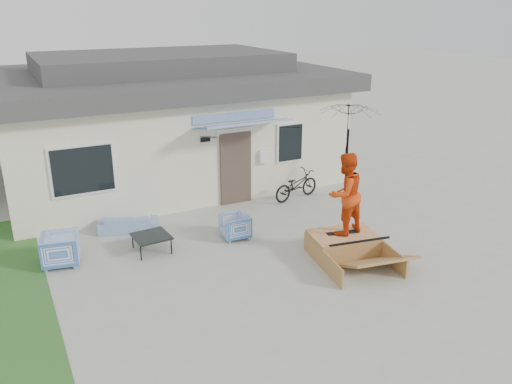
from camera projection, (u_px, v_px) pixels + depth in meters
name	position (u px, v px, depth m)	size (l,w,h in m)	color
ground	(282.00, 277.00, 11.18)	(90.00, 90.00, 0.00)	#A2A396
grass_strip	(12.00, 290.00, 10.63)	(1.40, 8.00, 0.01)	#2C5B25
house	(163.00, 118.00, 17.22)	(10.80, 8.49, 4.10)	beige
loveseat	(128.00, 220.00, 13.34)	(1.47, 0.43, 0.58)	#2B5EAA
armchair_left	(61.00, 248.00, 11.58)	(0.78, 0.73, 0.80)	#2B5EAA
armchair_right	(235.00, 225.00, 12.94)	(0.65, 0.61, 0.67)	#2B5EAA
coffee_table	(152.00, 243.00, 12.27)	(0.81, 0.81, 0.40)	black
bicycle	(296.00, 182.00, 15.48)	(0.57, 1.63, 1.04)	black
patio_umbrella	(348.00, 141.00, 15.16)	(1.97, 1.85, 2.20)	black
skate_ramp	(343.00, 244.00, 12.12)	(1.50, 2.00, 0.50)	olive
skateboard	(343.00, 232.00, 12.07)	(0.77, 0.19, 0.05)	black
skater	(345.00, 193.00, 11.74)	(0.93, 0.72, 1.91)	red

